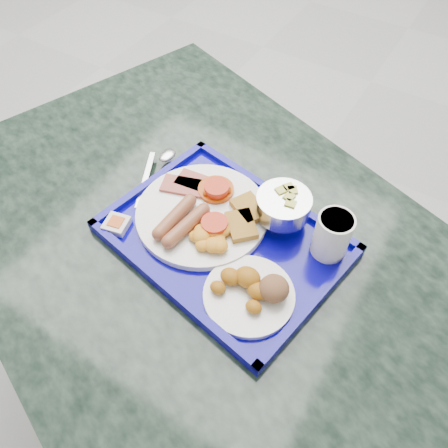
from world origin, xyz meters
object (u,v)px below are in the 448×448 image
(tray, at_px, (224,239))
(fruit_bowl, at_px, (283,206))
(table, at_px, (210,291))
(juice_cup, at_px, (332,234))
(bread_plate, at_px, (253,291))
(main_plate, at_px, (205,215))

(tray, distance_m, fruit_bowl, 0.13)
(table, relative_size, juice_cup, 15.43)
(table, xyz_separation_m, juice_cup, (0.20, 0.09, 0.25))
(tray, xyz_separation_m, bread_plate, (0.10, -0.08, 0.02))
(bread_plate, relative_size, juice_cup, 1.73)
(table, relative_size, main_plate, 5.41)
(main_plate, height_order, juice_cup, juice_cup)
(table, bearing_deg, tray, 31.01)
(main_plate, height_order, fruit_bowl, fruit_bowl)
(table, height_order, tray, tray)
(bread_plate, distance_m, fruit_bowl, 0.17)
(table, relative_size, tray, 2.93)
(fruit_bowl, bearing_deg, bread_plate, -79.25)
(table, distance_m, tray, 0.20)
(tray, relative_size, main_plate, 1.85)
(tray, bearing_deg, juice_cup, 23.28)
(bread_plate, bearing_deg, main_plate, 148.74)
(juice_cup, bearing_deg, table, -155.63)
(bread_plate, distance_m, juice_cup, 0.17)
(table, xyz_separation_m, main_plate, (-0.03, 0.03, 0.21))
(table, xyz_separation_m, tray, (0.03, 0.02, 0.20))
(fruit_bowl, height_order, juice_cup, juice_cup)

